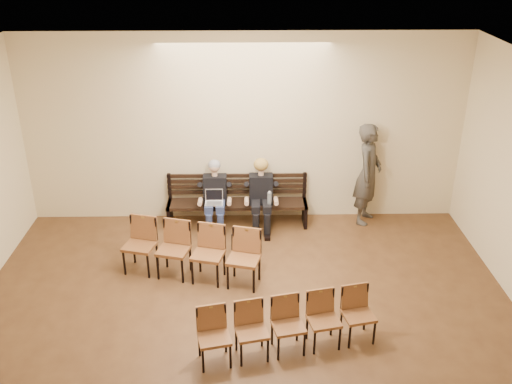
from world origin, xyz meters
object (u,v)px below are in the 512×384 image
bench (237,213)px  bag (246,243)px  water_bottle (269,204)px  chair_row_front (191,253)px  passerby (369,167)px  laptop (214,205)px  seated_woman (261,197)px  chair_row_back (288,327)px  seated_man (215,197)px

bench → bag: bench is taller
water_bottle → bag: bearing=-122.8°
chair_row_front → passerby: bearing=45.7°
bench → laptop: size_ratio=8.11×
passerby → chair_row_front: bearing=145.3°
seated_woman → bench: bearing=164.7°
chair_row_front → chair_row_back: bearing=-36.3°
bench → passerby: bearing=2.4°
passerby → chair_row_back: passerby is taller
water_bottle → chair_row_front: chair_row_front is taller
seated_man → chair_row_front: size_ratio=0.57×
passerby → seated_man: bearing=118.9°
chair_row_front → chair_row_back: size_ratio=0.93×
seated_woman → laptop: seated_woman is taller
laptop → bench: bearing=31.7°
seated_woman → passerby: 2.04m
bag → chair_row_front: 1.20m
chair_row_back → bench: bearing=88.8°
bag → passerby: size_ratio=0.19×
chair_row_front → seated_man: bearing=94.0°
seated_man → laptop: (-0.01, -0.20, -0.06)m
seated_woman → water_bottle: bearing=-55.2°
bench → seated_woman: seated_woman is taller
bench → chair_row_front: (-0.72, -1.77, 0.23)m
laptop → chair_row_back: bearing=-76.6°
passerby → chair_row_back: size_ratio=0.94×
water_bottle → laptop: bearing=179.4°
bag → chair_row_back: (0.55, -2.53, 0.23)m
passerby → chair_row_back: (-1.71, -3.62, -0.72)m
seated_man → bag: (0.55, -0.87, -0.48)m
bag → passerby: bearing=25.8°
seated_man → chair_row_back: seated_man is taller
bag → seated_woman: bearing=71.9°
seated_woman → passerby: (1.97, 0.22, 0.49)m
laptop → passerby: passerby is taller
bench → bag: bearing=-81.3°
seated_woman → passerby: bearing=6.4°
laptop → water_bottle: water_bottle is taller
seated_man → water_bottle: 1.00m
chair_row_front → bench: bearing=82.8°
water_bottle → passerby: passerby is taller
laptop → chair_row_front: 1.49m
seated_man → bag: seated_man is taller
seated_woman → chair_row_back: (0.26, -3.40, -0.23)m
passerby → water_bottle: bearing=127.6°
laptop → chair_row_back: chair_row_back is taller
water_bottle → chair_row_front: size_ratio=0.11×
laptop → water_bottle: size_ratio=1.30×
laptop → water_bottle: (0.99, -0.01, 0.01)m
bench → laptop: bearing=-142.5°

